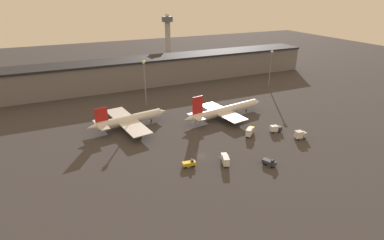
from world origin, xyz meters
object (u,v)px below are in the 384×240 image
Objects in this scene: airplane_1 at (225,111)px; service_vehicle_3 at (189,164)px; service_vehicle_4 at (269,162)px; control_tower at (168,35)px; airplane_0 at (129,120)px; service_vehicle_1 at (275,128)px; service_vehicle_2 at (225,159)px; service_vehicle_0 at (300,135)px; service_vehicle_5 at (250,131)px.

airplane_1 is 9.64× the size of service_vehicle_3.
airplane_1 reaches higher than service_vehicle_4.
service_vehicle_3 is 0.12× the size of control_tower.
airplane_0 is 67.14m from service_vehicle_1.
airplane_0 is at bearing -118.35° from control_tower.
airplane_1 reaches higher than service_vehicle_2.
service_vehicle_5 is (-17.72, 11.73, -0.03)m from service_vehicle_0.
service_vehicle_2 is at bearing -167.21° from service_vehicle_0.
service_vehicle_0 reaches higher than service_vehicle_2.
airplane_1 is 8.89× the size of service_vehicle_4.
control_tower is at bearing 52.81° from airplane_0.
control_tower reaches higher than service_vehicle_0.
airplane_0 is 130.87m from control_tower.
service_vehicle_4 is at bearing -148.35° from service_vehicle_0.
service_vehicle_0 is 0.74× the size of service_vehicle_2.
airplane_1 is at bearing 48.45° from service_vehicle_5.
service_vehicle_1 is at bearing 124.51° from service_vehicle_0.
service_vehicle_3 is 29.28m from service_vehicle_4.
service_vehicle_1 is 29.64m from service_vehicle_4.
airplane_0 is 44.67m from service_vehicle_3.
service_vehicle_4 is at bearing -16.65° from service_vehicle_3.
airplane_1 is at bearing -18.89° from airplane_0.
service_vehicle_4 is 24.89m from service_vehicle_5.
service_vehicle_2 is 27.12m from service_vehicle_5.
service_vehicle_3 is 36.77m from service_vehicle_5.
airplane_0 is 7.14× the size of service_vehicle_1.
service_vehicle_1 is at bearing -72.30° from airplane_1.
control_tower is (2.71, 146.37, 22.65)m from service_vehicle_1.
service_vehicle_5 is at bearing -42.52° from airplane_0.
control_tower reaches higher than service_vehicle_4.
service_vehicle_5 is 146.98m from control_tower.
control_tower is (49.81, 156.81, 23.11)m from service_vehicle_3.
service_vehicle_5 is (-0.26, -22.54, -1.54)m from airplane_1.
service_vehicle_2 is (-39.50, -4.42, -0.11)m from service_vehicle_0.
service_vehicle_5 is at bearing 137.84° from service_vehicle_4.
service_vehicle_3 is at bearing 158.71° from service_vehicle_5.
service_vehicle_5 is at bearing 25.75° from service_vehicle_3.
service_vehicle_4 is at bearing -97.73° from control_tower.
control_tower reaches higher than service_vehicle_1.
service_vehicle_5 reaches higher than service_vehicle_1.
service_vehicle_1 is 37.10m from service_vehicle_2.
service_vehicle_2 is at bearing -142.32° from service_vehicle_4.
service_vehicle_2 is 1.03× the size of service_vehicle_5.
service_vehicle_0 is at bearing -63.81° from service_vehicle_2.
service_vehicle_1 is 1.09× the size of service_vehicle_3.
service_vehicle_0 is at bearing -74.41° from service_vehicle_5.
service_vehicle_2 is 1.28× the size of service_vehicle_4.
service_vehicle_1 is 48.24m from service_vehicle_3.
service_vehicle_0 is at bearing 90.95° from service_vehicle_4.
airplane_0 is at bearing 111.12° from service_vehicle_3.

